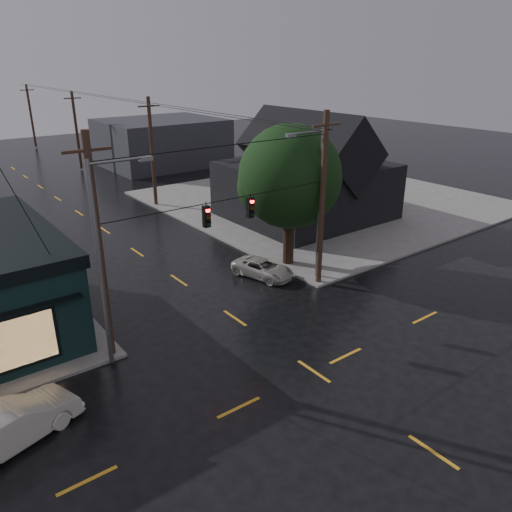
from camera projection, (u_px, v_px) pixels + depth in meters
ground_plane at (314, 371)px, 21.71m from camera, size 160.00×160.00×0.00m
sidewalk_ne at (322, 200)px, 47.72m from camera, size 28.00×28.00×0.15m
ne_building at (307, 165)px, 41.06m from camera, size 12.60×11.60×8.75m
corner_tree at (290, 177)px, 30.80m from camera, size 6.46×6.46×8.96m
utility_pole_nw at (113, 355)px, 22.87m from camera, size 2.00×0.32×10.15m
utility_pole_ne at (318, 283)px, 30.17m from camera, size 2.00×0.32×10.15m
utility_pole_far_a at (156, 206)px, 46.08m from camera, size 2.00×0.32×9.65m
utility_pole_far_b at (82, 170)px, 60.89m from camera, size 2.00×0.32×9.15m
utility_pole_far_c at (36, 148)px, 75.69m from camera, size 2.00×0.32×9.15m
span_signal_assembly at (229, 211)px, 24.47m from camera, size 13.00×0.48×1.23m
streetlight_nw at (112, 365)px, 22.18m from camera, size 5.40×0.30×9.15m
streetlight_ne at (316, 278)px, 30.97m from camera, size 5.40×0.30×9.15m
bg_building_east at (162, 142)px, 62.97m from camera, size 14.00×12.00×5.60m
sedan_cream at (13, 424)px, 17.43m from camera, size 5.02×3.03×1.56m
suv_silver at (263, 268)px, 30.90m from camera, size 2.87×4.37×1.12m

